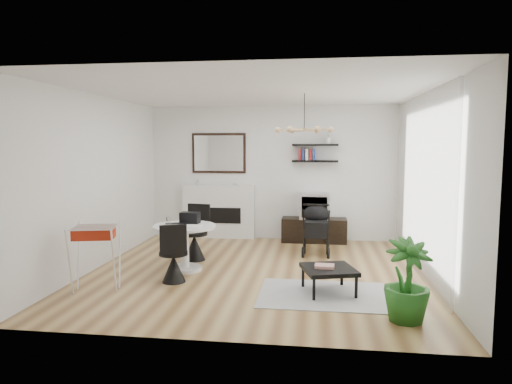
# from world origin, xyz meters

# --- Properties ---
(floor) EXTENTS (5.00, 5.00, 0.00)m
(floor) POSITION_xyz_m (0.00, 0.00, 0.00)
(floor) COLOR brown
(floor) RESTS_ON ground
(ceiling) EXTENTS (5.00, 5.00, 0.00)m
(ceiling) POSITION_xyz_m (0.00, 0.00, 2.70)
(ceiling) COLOR white
(ceiling) RESTS_ON wall_back
(wall_back) EXTENTS (5.00, 0.00, 5.00)m
(wall_back) POSITION_xyz_m (0.00, 2.50, 1.35)
(wall_back) COLOR white
(wall_back) RESTS_ON floor
(wall_left) EXTENTS (0.00, 5.00, 5.00)m
(wall_left) POSITION_xyz_m (-2.50, 0.00, 1.35)
(wall_left) COLOR white
(wall_left) RESTS_ON floor
(wall_right) EXTENTS (0.00, 5.00, 5.00)m
(wall_right) POSITION_xyz_m (2.50, 0.00, 1.35)
(wall_right) COLOR white
(wall_right) RESTS_ON floor
(sheer_curtain) EXTENTS (0.04, 3.60, 2.60)m
(sheer_curtain) POSITION_xyz_m (2.40, 0.20, 1.35)
(sheer_curtain) COLOR white
(sheer_curtain) RESTS_ON wall_right
(fireplace) EXTENTS (1.50, 0.17, 2.16)m
(fireplace) POSITION_xyz_m (-1.10, 2.42, 0.69)
(fireplace) COLOR white
(fireplace) RESTS_ON floor
(shelf_lower) EXTENTS (0.90, 0.25, 0.04)m
(shelf_lower) POSITION_xyz_m (0.86, 2.37, 1.60)
(shelf_lower) COLOR black
(shelf_lower) RESTS_ON wall_back
(shelf_upper) EXTENTS (0.90, 0.25, 0.04)m
(shelf_upper) POSITION_xyz_m (0.86, 2.37, 1.92)
(shelf_upper) COLOR black
(shelf_upper) RESTS_ON wall_back
(pendant_lamp) EXTENTS (0.90, 0.90, 0.10)m
(pendant_lamp) POSITION_xyz_m (0.70, 0.30, 2.15)
(pendant_lamp) COLOR tan
(pendant_lamp) RESTS_ON ceiling
(tv_console) EXTENTS (1.27, 0.44, 0.48)m
(tv_console) POSITION_xyz_m (0.86, 2.27, 0.24)
(tv_console) COLOR black
(tv_console) RESTS_ON floor
(crt_tv) EXTENTS (0.58, 0.50, 0.50)m
(crt_tv) POSITION_xyz_m (0.86, 2.26, 0.73)
(crt_tv) COLOR silver
(crt_tv) RESTS_ON tv_console
(dining_table) EXTENTS (0.96, 0.96, 0.70)m
(dining_table) POSITION_xyz_m (-1.10, -0.06, 0.46)
(dining_table) COLOR white
(dining_table) RESTS_ON floor
(laptop) EXTENTS (0.37, 0.30, 0.03)m
(laptop) POSITION_xyz_m (-1.22, -0.08, 0.71)
(laptop) COLOR black
(laptop) RESTS_ON dining_table
(black_bag) EXTENTS (0.31, 0.20, 0.17)m
(black_bag) POSITION_xyz_m (-1.06, 0.12, 0.79)
(black_bag) COLOR black
(black_bag) RESTS_ON dining_table
(newspaper) EXTENTS (0.34, 0.28, 0.01)m
(newspaper) POSITION_xyz_m (-0.96, -0.15, 0.71)
(newspaper) COLOR white
(newspaper) RESTS_ON dining_table
(drinking_glass) EXTENTS (0.06, 0.06, 0.09)m
(drinking_glass) POSITION_xyz_m (-1.41, 0.10, 0.75)
(drinking_glass) COLOR white
(drinking_glass) RESTS_ON dining_table
(chair_far) EXTENTS (0.46, 0.47, 0.93)m
(chair_far) POSITION_xyz_m (-1.11, 0.58, 0.29)
(chair_far) COLOR black
(chair_far) RESTS_ON floor
(chair_near) EXTENTS (0.44, 0.45, 0.85)m
(chair_near) POSITION_xyz_m (-1.08, -0.68, 0.27)
(chair_near) COLOR black
(chair_near) RESTS_ON floor
(drying_rack) EXTENTS (0.70, 0.67, 0.88)m
(drying_rack) POSITION_xyz_m (-1.98, -1.18, 0.46)
(drying_rack) COLOR white
(drying_rack) RESTS_ON floor
(stroller) EXTENTS (0.49, 0.80, 0.96)m
(stroller) POSITION_xyz_m (0.90, 1.30, 0.41)
(stroller) COLOR black
(stroller) RESTS_ON floor
(rug) EXTENTS (1.67, 1.20, 0.01)m
(rug) POSITION_xyz_m (1.01, -0.96, 0.01)
(rug) COLOR #AAAAAA
(rug) RESTS_ON floor
(coffee_table) EXTENTS (0.79, 0.79, 0.33)m
(coffee_table) POSITION_xyz_m (1.07, -0.86, 0.30)
(coffee_table) COLOR black
(coffee_table) RESTS_ON rug
(magazines) EXTENTS (0.26, 0.21, 0.04)m
(magazines) POSITION_xyz_m (1.01, -0.87, 0.36)
(magazines) COLOR #B8442E
(magazines) RESTS_ON coffee_table
(potted_plant) EXTENTS (0.65, 0.65, 0.91)m
(potted_plant) POSITION_xyz_m (1.89, -1.71, 0.46)
(potted_plant) COLOR #205F1B
(potted_plant) RESTS_ON floor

